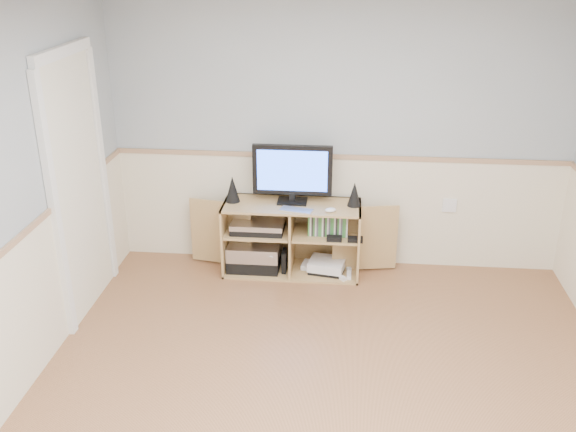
% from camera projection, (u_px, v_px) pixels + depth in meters
% --- Properties ---
extents(room, '(4.04, 4.54, 2.54)m').
position_uv_depth(room, '(320.00, 237.00, 3.62)').
color(room, '#AA734B').
rests_on(room, ground).
extents(media_cabinet, '(1.88, 0.45, 0.65)m').
position_uv_depth(media_cabinet, '(292.00, 235.00, 5.76)').
color(media_cabinet, tan).
rests_on(media_cabinet, floor).
extents(monitor, '(0.69, 0.18, 0.52)m').
position_uv_depth(monitor, '(292.00, 172.00, 5.52)').
color(monitor, black).
rests_on(monitor, media_cabinet).
extents(speaker_left, '(0.13, 0.13, 0.23)m').
position_uv_depth(speaker_left, '(233.00, 189.00, 5.60)').
color(speaker_left, black).
rests_on(speaker_left, media_cabinet).
extents(speaker_right, '(0.12, 0.12, 0.22)m').
position_uv_depth(speaker_right, '(354.00, 194.00, 5.51)').
color(speaker_right, black).
rests_on(speaker_right, media_cabinet).
extents(keyboard, '(0.29, 0.17, 0.01)m').
position_uv_depth(keyboard, '(296.00, 210.00, 5.45)').
color(keyboard, silver).
rests_on(keyboard, media_cabinet).
extents(mouse, '(0.11, 0.10, 0.04)m').
position_uv_depth(mouse, '(330.00, 210.00, 5.42)').
color(mouse, white).
rests_on(mouse, media_cabinet).
extents(av_components, '(0.53, 0.34, 0.47)m').
position_uv_depth(av_components, '(256.00, 247.00, 5.78)').
color(av_components, black).
rests_on(av_components, media_cabinet).
extents(game_consoles, '(0.46, 0.31, 0.11)m').
position_uv_depth(game_consoles, '(326.00, 266.00, 5.77)').
color(game_consoles, white).
rests_on(game_consoles, media_cabinet).
extents(game_cases, '(0.34, 0.14, 0.19)m').
position_uv_depth(game_cases, '(328.00, 224.00, 5.60)').
color(game_cases, '#3F8C3F').
rests_on(game_cases, media_cabinet).
extents(wall_outlet, '(0.12, 0.03, 0.12)m').
position_uv_depth(wall_outlet, '(449.00, 205.00, 5.70)').
color(wall_outlet, white).
rests_on(wall_outlet, wall_back).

